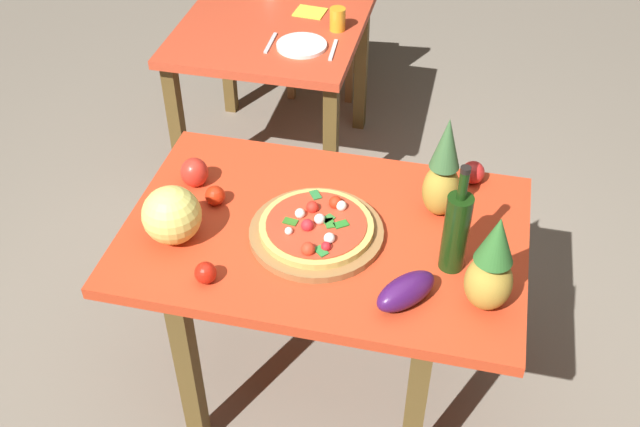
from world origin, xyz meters
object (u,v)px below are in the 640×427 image
Objects in this scene: display_table at (325,251)px; eggplant at (406,291)px; pizza at (317,226)px; napkin_folded at (310,12)px; background_table at (272,47)px; pineapple_right at (491,268)px; fork_utensil at (271,43)px; dining_chair at (322,14)px; dinner_plate at (302,45)px; tomato_at_corner at (473,172)px; pineapple_left at (443,173)px; tomato_beside_pepper at (215,196)px; melon at (172,215)px; bell_pepper at (194,172)px; pizza_board at (316,233)px; wine_bottle at (456,230)px; tomato_near_board at (206,273)px; knife_utensil at (333,50)px; drinking_glass_juice at (338,19)px.

display_table is 0.41m from eggplant.
napkin_folded is (-0.39, 1.50, -0.04)m from pizza.
background_table is 1.87m from pineapple_right.
napkin_folded is at bearing 72.32° from fork_utensil.
fork_utensil is at bearing 81.34° from dining_chair.
tomato_at_corner is at bearing -44.72° from dinner_plate.
dining_chair is 2.37m from eggplant.
tomato_beside_pepper is (-0.71, -0.12, -0.13)m from pineapple_left.
dining_chair is 2.37× the size of pineapple_left.
bell_pepper is (-0.03, 0.27, -0.05)m from melon.
pineapple_right is (0.53, -0.17, 0.13)m from pizza_board.
wine_bottle is (0.42, -0.04, 0.10)m from pizza.
dinner_plate is at bearing 92.95° from tomato_near_board.
knife_utensil is at bearing 118.54° from pineapple_right.
bell_pepper is 1.30× the size of tomato_at_corner.
tomato_at_corner reaches higher than background_table.
drinking_glass_juice is (-0.58, 1.16, -0.11)m from pineapple_left.
tomato_near_board is 1.77m from napkin_folded.
pizza is at bearing -116.39° from display_table.
pineapple_left reaches higher than fork_utensil.
dinner_plate is at bearing 89.18° from tomato_beside_pepper.
napkin_folded is at bearing 117.64° from wine_bottle.
pizza is 0.42m from pineapple_left.
pineapple_left reaches higher than drinking_glass_juice.
pineapple_left is at bearing -50.55° from fork_utensil.
dining_chair reaches higher than napkin_folded.
pizza is 5.39× the size of tomato_beside_pepper.
background_table is at bearing 112.74° from display_table.
pizza_board is 6.36× the size of tomato_beside_pepper.
knife_utensil is (0.33, -0.18, 0.12)m from background_table.
tomato_near_board reaches higher than display_table.
dining_chair reaches higher than dinner_plate.
napkin_folded is (-0.16, 0.14, -0.05)m from drinking_glass_juice.
display_table is 0.11m from pizza_board.
background_table is 1.64m from tomato_near_board.
napkin_folded reaches higher than background_table.
fork_utensil is 0.35m from napkin_folded.
tomato_at_corner is at bearing 13.60° from bell_pepper.
display_table is 1.36m from drinking_glass_juice.
melon is 1.30m from knife_utensil.
wine_bottle reaches higher than napkin_folded.
drinking_glass_juice is at bearing -40.78° from napkin_folded.
eggplant reaches higher than display_table.
pizza is at bearing 13.88° from melon.
fork_utensil is at bearing -143.06° from drinking_glass_juice.
display_table and background_table have the same top height.
eggplant is 0.91× the size of dinner_plate.
bell_pepper is 0.56× the size of knife_utensil.
pineapple_left reaches higher than tomato_at_corner.
pineapple_left reaches higher than pizza_board.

